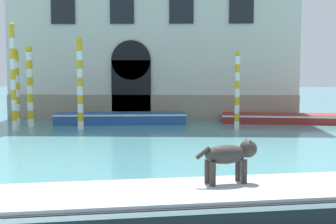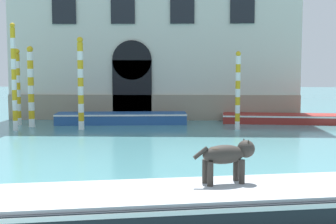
% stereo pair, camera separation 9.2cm
% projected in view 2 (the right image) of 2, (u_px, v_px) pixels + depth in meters
% --- Properties ---
extents(palazzo_left, '(15.22, 6.13, 12.63)m').
position_uv_depth(palazzo_left, '(156.00, 5.00, 26.81)').
color(palazzo_left, beige).
rests_on(palazzo_left, ground_plane).
extents(boat_foreground, '(8.21, 3.41, 0.60)m').
position_uv_depth(boat_foreground, '(192.00, 204.00, 8.37)').
color(boat_foreground, black).
rests_on(boat_foreground, ground_plane).
extents(dog_on_deck, '(1.18, 0.63, 0.82)m').
position_uv_depth(dog_on_deck, '(228.00, 155.00, 8.72)').
color(dog_on_deck, '#332D28').
rests_on(dog_on_deck, boat_foreground).
extents(boat_moored_near_palazzo, '(6.42, 1.94, 0.54)m').
position_uv_depth(boat_moored_near_palazzo, '(121.00, 118.00, 22.80)').
color(boat_moored_near_palazzo, '#234C8C').
rests_on(boat_moored_near_palazzo, ground_plane).
extents(boat_moored_far, '(6.95, 2.13, 0.44)m').
position_uv_depth(boat_moored_far, '(292.00, 118.00, 23.05)').
color(boat_moored_far, maroon).
rests_on(boat_moored_far, ground_plane).
extents(mooring_pole_0, '(0.26, 0.26, 4.07)m').
position_uv_depth(mooring_pole_0, '(81.00, 83.00, 20.50)').
color(mooring_pole_0, white).
rests_on(mooring_pole_0, ground_plane).
extents(mooring_pole_1, '(0.22, 0.22, 3.45)m').
position_uv_depth(mooring_pole_1, '(238.00, 90.00, 20.60)').
color(mooring_pole_1, white).
rests_on(mooring_pole_1, ground_plane).
extents(mooring_pole_2, '(0.27, 0.27, 3.63)m').
position_uv_depth(mooring_pole_2, '(18.00, 87.00, 22.18)').
color(mooring_pole_2, white).
rests_on(mooring_pole_2, ground_plane).
extents(mooring_pole_3, '(0.22, 0.22, 4.64)m').
position_uv_depth(mooring_pole_3, '(14.00, 77.00, 20.10)').
color(mooring_pole_3, white).
rests_on(mooring_pole_3, ground_plane).
extents(mooring_pole_4, '(0.28, 0.28, 3.71)m').
position_uv_depth(mooring_pole_4, '(31.00, 86.00, 21.41)').
color(mooring_pole_4, white).
rests_on(mooring_pole_4, ground_plane).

